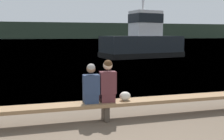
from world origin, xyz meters
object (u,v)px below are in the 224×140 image
Objects in this scene: tugboat_red at (142,43)px; bench_main at (105,105)px; shopping_bag at (125,96)px; person_left at (91,86)px; person_right at (108,83)px; moored_sailboat at (145,46)px.

bench_main is at bearing 144.86° from tugboat_red.
shopping_bag is 0.03× the size of tugboat_red.
person_left is 0.12× the size of tugboat_red.
shopping_bag reaches higher than bench_main.
tugboat_red is at bearing 65.80° from person_right.
person_right is at bearing 168.71° from moored_sailboat.
person_right reaches higher than person_left.
bench_main is 29.97× the size of shopping_bag.
moored_sailboat reaches higher than person_left.
shopping_bag is 28.92m from moored_sailboat.
moored_sailboat is at bearing 66.04° from bench_main.
moored_sailboat is at bearing 66.14° from person_right.
bench_main is 29.13m from moored_sailboat.
moored_sailboat is (12.18, 26.61, -0.26)m from person_left.
person_right is (0.06, 0.01, 0.54)m from bench_main.
shopping_bag is at bearing 146.33° from tugboat_red.
moored_sailboat is at bearing -34.08° from tugboat_red.
person_right is 3.68× the size of shopping_bag.
tugboat_red is (7.82, 16.48, 0.50)m from person_left.
shopping_bag is at bearing 169.52° from moored_sailboat.
person_right is at bearing 179.66° from shopping_bag.
bench_main is at bearing -179.31° from shopping_bag.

